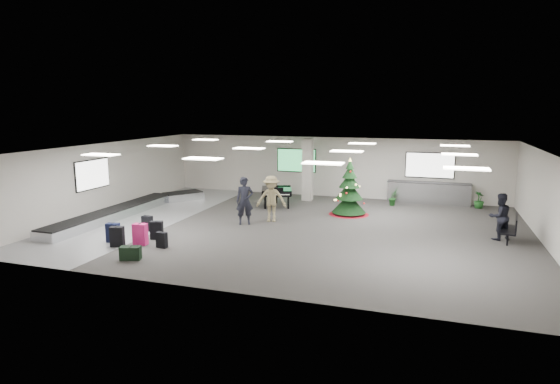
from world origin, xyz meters
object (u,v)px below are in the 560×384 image
(christmas_tree, at_px, (349,195))
(grand_piano, at_px, (277,191))
(service_counter, at_px, (428,193))
(potted_plant_left, at_px, (393,197))
(traveler_b, at_px, (271,199))
(potted_plant_right, at_px, (479,200))
(traveler_bench, at_px, (500,217))
(bench, at_px, (512,227))
(baggage_carousel, at_px, (129,209))
(pink_suitcase, at_px, (140,234))
(traveler_a, at_px, (245,201))

(christmas_tree, height_order, grand_piano, christmas_tree)
(service_counter, xyz_separation_m, potted_plant_left, (-1.63, -1.08, -0.15))
(traveler_b, bearing_deg, potted_plant_left, 34.94)
(traveler_b, distance_m, potted_plant_right, 10.27)
(traveler_bench, bearing_deg, bench, 132.43)
(traveler_bench, bearing_deg, service_counter, -95.96)
(baggage_carousel, height_order, bench, bench)
(service_counter, relative_size, traveler_b, 2.07)
(potted_plant_left, bearing_deg, christmas_tree, -123.74)
(baggage_carousel, xyz_separation_m, bench, (15.80, 0.55, 0.33))
(christmas_tree, bearing_deg, traveler_bench, -21.82)
(potted_plant_right, bearing_deg, pink_suitcase, -139.26)
(pink_suitcase, height_order, potted_plant_left, potted_plant_left)
(traveler_a, relative_size, potted_plant_right, 2.41)
(pink_suitcase, relative_size, grand_piano, 0.36)
(baggage_carousel, xyz_separation_m, traveler_bench, (15.39, 0.69, 0.65))
(baggage_carousel, height_order, pink_suitcase, pink_suitcase)
(service_counter, bearing_deg, christmas_tree, -132.51)
(pink_suitcase, height_order, traveler_a, traveler_a)
(traveler_a, bearing_deg, potted_plant_left, 19.80)
(service_counter, bearing_deg, pink_suitcase, -131.80)
(service_counter, xyz_separation_m, pink_suitcase, (-9.54, -10.67, -0.17))
(pink_suitcase, relative_size, traveler_b, 0.40)
(service_counter, distance_m, pink_suitcase, 14.32)
(baggage_carousel, relative_size, potted_plant_left, 12.10)
(potted_plant_left, bearing_deg, traveler_bench, -49.87)
(bench, distance_m, potted_plant_right, 5.78)
(bench, relative_size, potted_plant_right, 1.92)
(baggage_carousel, distance_m, traveler_bench, 15.42)
(christmas_tree, height_order, potted_plant_left, christmas_tree)
(pink_suitcase, bearing_deg, traveler_a, 53.83)
(service_counter, height_order, traveler_bench, traveler_bench)
(bench, relative_size, traveler_a, 0.80)
(baggage_carousel, bearing_deg, traveler_bench, 2.57)
(christmas_tree, xyz_separation_m, traveler_bench, (5.92, -2.37, -0.02))
(traveler_bench, bearing_deg, traveler_a, -24.31)
(grand_piano, relative_size, traveler_b, 1.11)
(traveler_b, height_order, traveler_bench, traveler_b)
(christmas_tree, bearing_deg, traveler_a, -140.33)
(baggage_carousel, distance_m, christmas_tree, 9.98)
(pink_suitcase, xyz_separation_m, traveler_a, (2.39, 3.86, 0.61))
(pink_suitcase, distance_m, traveler_b, 5.74)
(pink_suitcase, distance_m, traveler_a, 4.59)
(pink_suitcase, relative_size, potted_plant_right, 0.94)
(baggage_carousel, distance_m, traveler_a, 5.74)
(pink_suitcase, relative_size, bench, 0.49)
(service_counter, distance_m, bench, 6.85)
(service_counter, height_order, grand_piano, service_counter)
(grand_piano, relative_size, potted_plant_right, 2.64)
(service_counter, relative_size, potted_plant_left, 5.05)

